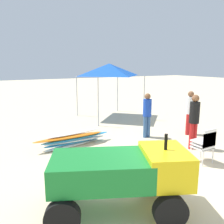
{
  "coord_description": "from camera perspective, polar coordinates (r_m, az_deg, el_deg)",
  "views": [
    {
      "loc": [
        -3.89,
        -4.06,
        2.75
      ],
      "look_at": [
        -0.19,
        2.38,
        1.24
      ],
      "focal_mm": 38.0,
      "sensor_mm": 36.0,
      "label": 1
    }
  ],
  "objects": [
    {
      "name": "ground",
      "position": [
        6.26,
        12.88,
        -14.89
      ],
      "size": [
        80.0,
        80.0,
        0.0
      ],
      "primitive_type": "plane",
      "color": "beige"
    },
    {
      "name": "utility_cart",
      "position": [
        4.52,
        2.42,
        -14.3
      ],
      "size": [
        2.81,
        2.17,
        1.5
      ],
      "color": "#197A2D",
      "rests_on": "ground"
    },
    {
      "name": "stacked_plastic_chairs",
      "position": [
        7.12,
        21.56,
        -6.9
      ],
      "size": [
        0.48,
        0.48,
        1.02
      ],
      "color": "white",
      "rests_on": "ground"
    },
    {
      "name": "surfboard_pile",
      "position": [
        8.22,
        -9.15,
        -6.41
      ],
      "size": [
        2.77,
        0.61,
        0.48
      ],
      "color": "white",
      "rests_on": "ground"
    },
    {
      "name": "lifeguard_near_left",
      "position": [
        9.0,
        8.45,
        -0.07
      ],
      "size": [
        0.32,
        0.32,
        1.69
      ],
      "color": "#33598C",
      "rests_on": "ground"
    },
    {
      "name": "lifeguard_near_center",
      "position": [
        9.73,
        18.25,
        0.51
      ],
      "size": [
        0.32,
        0.32,
        1.73
      ],
      "color": "red",
      "rests_on": "ground"
    },
    {
      "name": "lifeguard_near_right",
      "position": [
        8.12,
        19.17,
        -1.33
      ],
      "size": [
        0.32,
        0.32,
        1.8
      ],
      "color": "red",
      "rests_on": "ground"
    },
    {
      "name": "popup_canopy",
      "position": [
        12.12,
        -0.69,
        10.12
      ],
      "size": [
        2.59,
        2.59,
        2.78
      ],
      "color": "#B2B2B7",
      "rests_on": "ground"
    },
    {
      "name": "cooler_box",
      "position": [
        7.29,
        11.23,
        -9.09
      ],
      "size": [
        0.6,
        0.4,
        0.43
      ],
      "primitive_type": "cube",
      "color": "red",
      "rests_on": "ground"
    }
  ]
}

